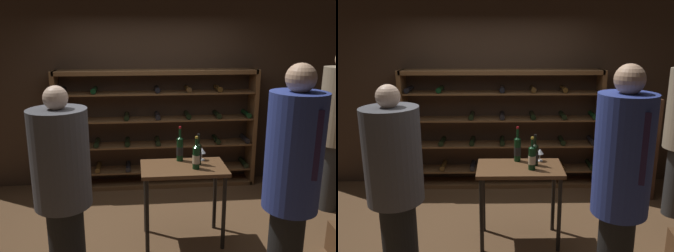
# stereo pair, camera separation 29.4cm
# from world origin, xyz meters

# --- Properties ---
(ground_plane) EXTENTS (9.32, 9.32, 0.00)m
(ground_plane) POSITION_xyz_m (0.00, 0.00, 0.00)
(ground_plane) COLOR brown
(back_wall) EXTENTS (5.85, 0.10, 2.83)m
(back_wall) POSITION_xyz_m (0.00, 1.66, 1.42)
(back_wall) COLOR #3D2B1E
(back_wall) RESTS_ON ground
(wine_rack) EXTENTS (2.92, 0.32, 1.75)m
(wine_rack) POSITION_xyz_m (0.11, 1.45, 0.87)
(wine_rack) COLOR brown
(wine_rack) RESTS_ON ground
(tasting_table) EXTENTS (0.91, 0.52, 0.88)m
(tasting_table) POSITION_xyz_m (0.28, -0.07, 0.74)
(tasting_table) COLOR brown
(tasting_table) RESTS_ON ground
(person_bystander_dark_jacket) EXTENTS (0.44, 0.45, 2.04)m
(person_bystander_dark_jacket) POSITION_xyz_m (1.01, -1.05, 1.13)
(person_bystander_dark_jacket) COLOR black
(person_bystander_dark_jacket) RESTS_ON ground
(person_guest_khaki) EXTENTS (0.43, 0.43, 2.05)m
(person_guest_khaki) POSITION_xyz_m (2.29, 0.49, 1.14)
(person_guest_khaki) COLOR #2F2F2F
(person_guest_khaki) RESTS_ON ground
(person_host_in_suit) EXTENTS (0.50, 0.50, 1.84)m
(person_host_in_suit) POSITION_xyz_m (-0.86, -0.65, 1.01)
(person_host_in_suit) COLOR black
(person_host_in_suit) RESTS_ON ground
(display_cabinet) EXTENTS (0.44, 0.36, 1.42)m
(display_cabinet) POSITION_xyz_m (1.98, 1.06, 0.71)
(display_cabinet) COLOR #4C2D1E
(display_cabinet) RESTS_ON ground
(wine_bottle_black_capsule) EXTENTS (0.08, 0.08, 0.35)m
(wine_bottle_black_capsule) POSITION_xyz_m (0.40, -0.14, 1.01)
(wine_bottle_black_capsule) COLOR black
(wine_bottle_black_capsule) RESTS_ON tasting_table
(wine_bottle_amber_reserve) EXTENTS (0.07, 0.07, 0.34)m
(wine_bottle_amber_reserve) POSITION_xyz_m (0.45, -0.02, 1.00)
(wine_bottle_amber_reserve) COLOR black
(wine_bottle_amber_reserve) RESTS_ON tasting_table
(wine_bottle_green_slim) EXTENTS (0.08, 0.08, 0.39)m
(wine_bottle_green_slim) POSITION_xyz_m (0.27, 0.11, 1.02)
(wine_bottle_green_slim) COLOR black
(wine_bottle_green_slim) RESTS_ON tasting_table
(wine_glass_stemmed_left) EXTENTS (0.08, 0.08, 0.14)m
(wine_glass_stemmed_left) POSITION_xyz_m (0.52, 0.11, 0.98)
(wine_glass_stemmed_left) COLOR silver
(wine_glass_stemmed_left) RESTS_ON tasting_table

